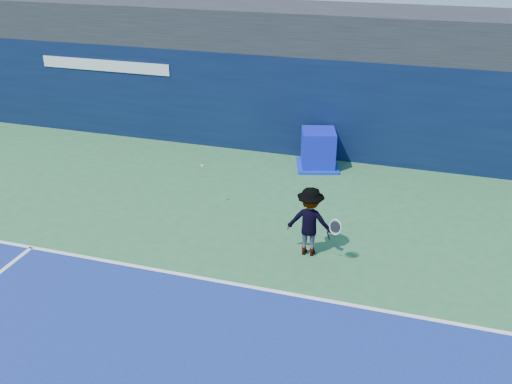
% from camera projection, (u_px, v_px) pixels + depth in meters
% --- Properties ---
extents(baseline, '(24.00, 0.10, 0.01)m').
position_uv_depth(baseline, '(246.00, 286.00, 11.28)').
color(baseline, white).
rests_on(baseline, ground).
extents(stadium_band, '(36.00, 3.00, 1.20)m').
position_uv_depth(stadium_band, '(333.00, 29.00, 17.04)').
color(stadium_band, '#222227').
rests_on(stadium_band, back_wall_assembly).
extents(back_wall_assembly, '(36.00, 1.03, 3.00)m').
position_uv_depth(back_wall_assembly, '(323.00, 106.00, 17.09)').
color(back_wall_assembly, '#091533').
rests_on(back_wall_assembly, ground).
extents(equipment_cart, '(1.45, 1.45, 1.13)m').
position_uv_depth(equipment_cart, '(318.00, 151.00, 16.48)').
color(equipment_cart, '#0D15C0').
rests_on(equipment_cart, ground).
extents(tennis_player, '(1.24, 0.67, 1.55)m').
position_uv_depth(tennis_player, '(310.00, 221.00, 12.08)').
color(tennis_player, white).
rests_on(tennis_player, ground).
extents(tennis_ball, '(0.07, 0.07, 0.07)m').
position_uv_depth(tennis_ball, '(202.00, 166.00, 13.85)').
color(tennis_ball, '#DAEA1A').
rests_on(tennis_ball, ground).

